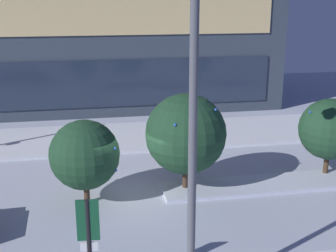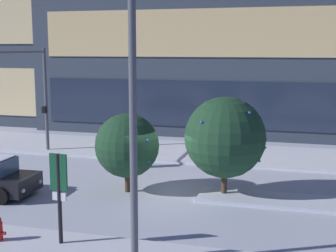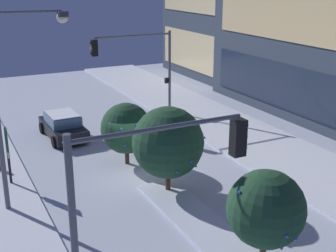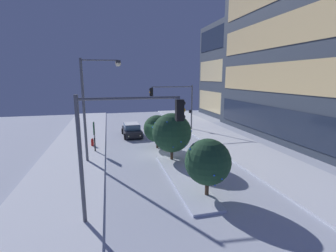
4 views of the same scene
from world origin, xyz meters
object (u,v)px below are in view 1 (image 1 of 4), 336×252
at_px(parking_info_sign, 89,238).
at_px(decorated_tree_right_of_median, 85,155).
at_px(decorated_tree_left_of_median, 186,134).
at_px(decorated_tree_median, 330,129).
at_px(street_lamp_arched, 189,93).

height_order(parking_info_sign, decorated_tree_right_of_median, decorated_tree_right_of_median).
bearing_deg(decorated_tree_left_of_median, decorated_tree_right_of_median, -173.93).
bearing_deg(decorated_tree_left_of_median, decorated_tree_median, 3.47).
distance_m(parking_info_sign, decorated_tree_median, 12.02).
height_order(street_lamp_arched, decorated_tree_median, street_lamp_arched).
bearing_deg(decorated_tree_right_of_median, parking_info_sign, -89.44).
bearing_deg(decorated_tree_right_of_median, street_lamp_arched, -64.58).
xyz_separation_m(decorated_tree_median, decorated_tree_right_of_median, (-10.14, -0.79, -0.19)).
height_order(street_lamp_arched, parking_info_sign, street_lamp_arched).
bearing_deg(parking_info_sign, decorated_tree_right_of_median, 5.65).
bearing_deg(decorated_tree_left_of_median, parking_info_sign, -121.77).
height_order(decorated_tree_median, decorated_tree_left_of_median, decorated_tree_left_of_median).
distance_m(street_lamp_arched, parking_info_sign, 4.29).
bearing_deg(decorated_tree_median, decorated_tree_left_of_median, -176.53).
bearing_deg(decorated_tree_median, parking_info_sign, -147.08).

